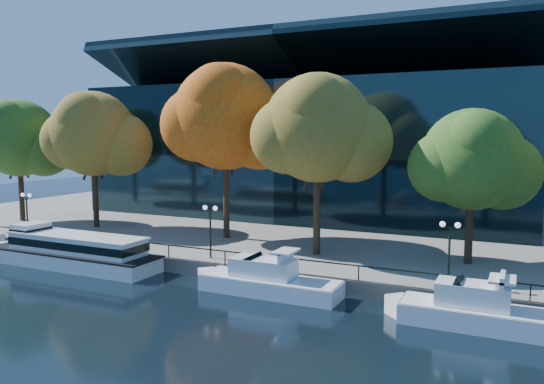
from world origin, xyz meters
The scene contains 15 objects.
ground centered at (0.00, 0.00, 0.00)m, with size 160.00×160.00×0.00m, color black.
promenade centered at (0.00, 36.38, 0.50)m, with size 90.00×67.08×1.00m.
railing centered at (0.00, 3.25, 1.94)m, with size 88.20×0.08×0.99m.
convention_building centered at (-4.00, 31.79, 8.51)m, with size 50.00×24.57×21.43m.
tour_boat centered at (-12.90, 0.84, 1.34)m, with size 16.59×3.70×3.15m.
cruiser_near centered at (4.29, 1.00, 0.94)m, with size 10.43×2.69×3.02m.
cruiser_far centered at (17.18, 0.39, 0.98)m, with size 9.46×2.62×3.09m.
tree_0 centered at (-29.87, 10.62, 9.83)m, with size 10.41×8.53×13.17m.
tree_1 centered at (-19.67, 11.09, 10.27)m, with size 10.64×8.73×13.71m.
tree_2 centered at (-4.80, 11.95, 11.76)m, with size 11.91×9.77×15.73m.
tree_3 centered at (5.05, 9.08, 10.70)m, with size 10.55×8.65×14.11m.
tree_4 centered at (16.09, 11.01, 8.46)m, with size 9.12×7.48×11.27m.
lamp_0 centered at (-21.83, 4.50, 3.98)m, with size 1.26×0.36×4.03m.
lamp_1 centered at (-2.00, 4.50, 3.98)m, with size 1.26×0.36×4.03m.
lamp_2 centered at (15.39, 4.50, 3.98)m, with size 1.26×0.36×4.03m.
Camera 1 is at (19.34, -29.36, 10.39)m, focal length 35.00 mm.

